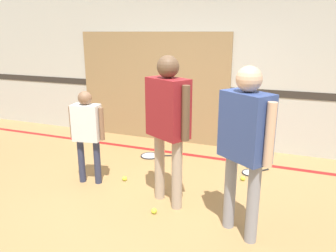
# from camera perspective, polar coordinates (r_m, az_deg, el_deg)

# --- Properties ---
(ground_plane) EXTENTS (16.00, 16.00, 0.00)m
(ground_plane) POSITION_cam_1_polar(r_m,az_deg,el_deg) (4.12, -3.52, -13.07)
(ground_plane) COLOR #A87F4C
(wall_back) EXTENTS (16.00, 0.07, 3.20)m
(wall_back) POSITION_cam_1_polar(r_m,az_deg,el_deg) (5.88, 6.22, 11.96)
(wall_back) COLOR beige
(wall_back) RESTS_ON ground_plane
(wall_panel) EXTENTS (2.93, 0.05, 2.01)m
(wall_panel) POSITION_cam_1_polar(r_m,az_deg,el_deg) (6.21, -2.71, 6.77)
(wall_panel) COLOR #93754C
(wall_panel) RESTS_ON ground_plane
(floor_stripe) EXTENTS (14.40, 0.10, 0.01)m
(floor_stripe) POSITION_cam_1_polar(r_m,az_deg,el_deg) (5.58, 3.87, -5.03)
(floor_stripe) COLOR red
(floor_stripe) RESTS_ON ground_plane
(person_instructor) EXTENTS (0.60, 0.48, 1.77)m
(person_instructor) POSITION_cam_1_polar(r_m,az_deg,el_deg) (3.71, -0.00, 1.79)
(person_instructor) COLOR tan
(person_instructor) RESTS_ON ground_plane
(person_student_left) EXTENTS (0.48, 0.25, 1.28)m
(person_student_left) POSITION_cam_1_polar(r_m,az_deg,el_deg) (4.46, -13.94, -0.25)
(person_student_left) COLOR #2D334C
(person_student_left) RESTS_ON ground_plane
(person_student_right) EXTENTS (0.55, 0.49, 1.72)m
(person_student_right) POSITION_cam_1_polar(r_m,az_deg,el_deg) (3.19, 13.29, -1.60)
(person_student_right) COLOR gray
(person_student_right) RESTS_ON ground_plane
(racket_spare_on_floor) EXTENTS (0.43, 0.42, 0.03)m
(racket_spare_on_floor) POSITION_cam_1_polar(r_m,az_deg,el_deg) (5.03, 14.38, -7.85)
(racket_spare_on_floor) COLOR #28282D
(racket_spare_on_floor) RESTS_ON ground_plane
(racket_second_spare) EXTENTS (0.56, 0.40, 0.03)m
(racket_second_spare) POSITION_cam_1_polar(r_m,az_deg,el_deg) (5.51, -3.00, -5.19)
(racket_second_spare) COLOR #28282D
(racket_second_spare) RESTS_ON ground_plane
(tennis_ball_near_instructor) EXTENTS (0.07, 0.07, 0.07)m
(tennis_ball_near_instructor) POSITION_cam_1_polar(r_m,az_deg,el_deg) (3.87, -2.45, -14.56)
(tennis_ball_near_instructor) COLOR #CCE038
(tennis_ball_near_instructor) RESTS_ON ground_plane
(tennis_ball_by_spare_racket) EXTENTS (0.07, 0.07, 0.07)m
(tennis_ball_by_spare_racket) POSITION_cam_1_polar(r_m,az_deg,el_deg) (5.20, 13.80, -6.73)
(tennis_ball_by_spare_racket) COLOR #CCE038
(tennis_ball_by_spare_racket) RESTS_ON ground_plane
(tennis_ball_stray_left) EXTENTS (0.07, 0.07, 0.07)m
(tennis_ball_stray_left) POSITION_cam_1_polar(r_m,az_deg,el_deg) (4.68, -7.57, -9.05)
(tennis_ball_stray_left) COLOR #CCE038
(tennis_ball_stray_left) RESTS_ON ground_plane
(tennis_ball_stray_right) EXTENTS (0.07, 0.07, 0.07)m
(tennis_ball_stray_right) POSITION_cam_1_polar(r_m,az_deg,el_deg) (4.76, 12.92, -8.88)
(tennis_ball_stray_right) COLOR #CCE038
(tennis_ball_stray_right) RESTS_ON ground_plane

